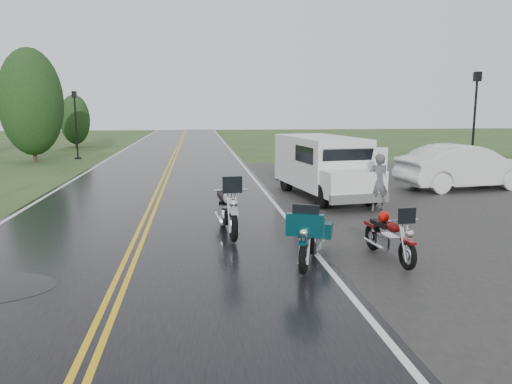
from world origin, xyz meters
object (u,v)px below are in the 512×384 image
Objects in this scene: motorcycle_red at (408,243)px; van_white at (322,175)px; sedan_white at (464,168)px; lamp_post_far_left at (76,125)px; motorcycle_silver at (233,213)px; lamp_post_far_right at (474,121)px; person_at_van at (378,183)px; motorcycle_teal at (304,243)px.

van_white reaches higher than motorcycle_red.
sedan_white is 21.75m from lamp_post_far_left.
lamp_post_far_right is (12.85, 12.47, 1.69)m from motorcycle_silver.
lamp_post_far_left is at bearing 109.65° from motorcycle_red.
person_at_van is 0.34× the size of sedan_white.
lamp_post_far_right is (9.90, 8.81, 1.36)m from van_white.
motorcycle_teal is 0.88× the size of motorcycle_silver.
motorcycle_teal is at bearing -128.45° from lamp_post_far_right.
motorcycle_silver is at bearing -135.88° from lamp_post_far_right.
person_at_van reaches higher than sedan_white.
lamp_post_far_left is (-10.81, 16.42, 0.97)m from van_white.
motorcycle_teal is at bearing -68.83° from motorcycle_silver.
van_white is at bearing 106.62° from sedan_white.
person_at_van is at bearing -53.99° from lamp_post_far_left.
van_white is at bearing 94.49° from motorcycle_teal.
sedan_white is at bearing -141.62° from person_at_van.
lamp_post_far_left is (-17.02, 13.49, 1.19)m from sedan_white.
person_at_van is at bearing 68.87° from motorcycle_red.
motorcycle_red is at bearing 76.63° from person_at_van.
van_white is (-0.11, 5.99, 0.48)m from motorcycle_red.
person_at_van is 0.35× the size of lamp_post_far_right.
lamp_post_far_right is (8.36, 9.38, 1.56)m from person_at_van.
lamp_post_far_left is at bearing 114.66° from van_white.
lamp_post_far_right is at bearing 73.23° from motorcycle_teal.
sedan_white is (4.66, 3.51, -0.02)m from person_at_van.
van_white is at bearing 46.84° from motorcycle_silver.
sedan_white is (6.20, 2.93, -0.23)m from van_white.
person_at_van reaches higher than motorcycle_teal.
motorcycle_red is 24.97m from lamp_post_far_left.
lamp_post_far_left is at bearing 42.93° from sedan_white.
motorcycle_silver is 0.51× the size of lamp_post_far_right.
person_at_van is (4.50, 3.08, 0.12)m from motorcycle_silver.
motorcycle_silver is at bearing 137.06° from motorcycle_teal.
motorcycle_red is 3.86m from motorcycle_silver.
person_at_van reaches higher than motorcycle_red.
van_white is 3.17× the size of person_at_van.
lamp_post_far_right reaches higher than motorcycle_silver.
person_at_van is (3.39, 5.41, 0.21)m from motorcycle_teal.
motorcycle_silver is 1.45× the size of person_at_van.
van_white is 1.07× the size of sedan_white.
motorcycle_teal is (-1.96, 0.01, 0.06)m from motorcycle_red.
motorcycle_teal is at bearing 59.37° from person_at_van.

